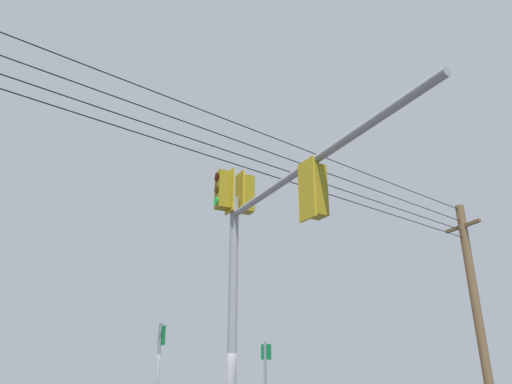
# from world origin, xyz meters

# --- Properties ---
(signal_mast_assembly) EXTENTS (4.12, 5.38, 6.58)m
(signal_mast_assembly) POSITION_xyz_m (0.28, 1.70, 4.69)
(signal_mast_assembly) COLOR gray
(signal_mast_assembly) RESTS_ON ground
(utility_pole_wooden) EXTENTS (1.16, 1.33, 8.11)m
(utility_pole_wooden) POSITION_xyz_m (-10.14, 5.23, 4.15)
(utility_pole_wooden) COLOR brown
(utility_pole_wooden) RESTS_ON ground
(overhead_wire_span) EXTENTS (21.54, 9.66, 1.24)m
(overhead_wire_span) POSITION_xyz_m (0.63, 0.41, 7.29)
(overhead_wire_span) COLOR black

